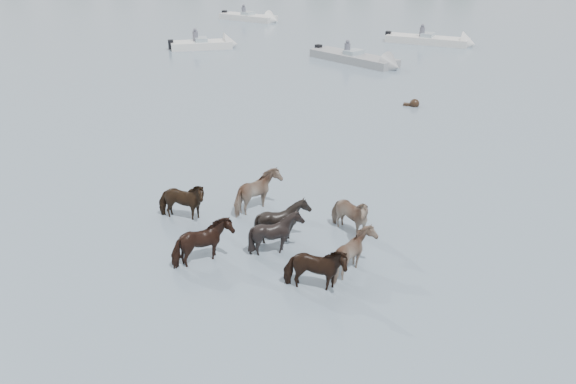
% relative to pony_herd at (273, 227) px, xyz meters
% --- Properties ---
extents(ground, '(400.00, 400.00, 0.00)m').
position_rel_pony_herd_xyz_m(ground, '(-0.85, -0.42, -0.51)').
color(ground, slate).
rests_on(ground, ground).
extents(pony_herd, '(6.61, 4.58, 1.31)m').
position_rel_pony_herd_xyz_m(pony_herd, '(0.00, 0.00, 0.00)').
color(pony_herd, black).
rests_on(pony_herd, ground).
extents(swimming_pony, '(0.72, 0.44, 0.44)m').
position_rel_pony_herd_xyz_m(swimming_pony, '(1.92, 14.06, -0.41)').
color(swimming_pony, black).
rests_on(swimming_pony, ground).
extents(motorboat_a, '(4.66, 3.67, 1.92)m').
position_rel_pony_herd_xyz_m(motorboat_a, '(-12.83, 23.96, -0.28)').
color(motorboat_a, silver).
rests_on(motorboat_a, ground).
extents(motorboat_b, '(6.35, 4.47, 1.92)m').
position_rel_pony_herd_xyz_m(motorboat_b, '(-2.02, 22.15, -0.29)').
color(motorboat_b, gray).
rests_on(motorboat_b, ground).
extents(motorboat_c, '(6.37, 2.38, 1.92)m').
position_rel_pony_herd_xyz_m(motorboat_c, '(1.70, 30.05, -0.29)').
color(motorboat_c, silver).
rests_on(motorboat_c, ground).
extents(motorboat_f, '(5.91, 2.99, 1.92)m').
position_rel_pony_herd_xyz_m(motorboat_f, '(-14.40, 36.37, -0.28)').
color(motorboat_f, silver).
rests_on(motorboat_f, ground).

